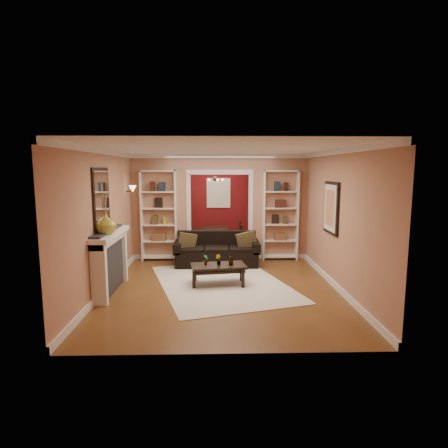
{
  "coord_description": "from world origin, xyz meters",
  "views": [
    {
      "loc": [
        -0.14,
        -8.45,
        2.31
      ],
      "look_at": [
        0.06,
        -0.8,
        1.2
      ],
      "focal_mm": 30.0,
      "sensor_mm": 36.0,
      "label": 1
    }
  ],
  "objects_px": {
    "coffee_table": "(218,275)",
    "dining_table": "(215,238)",
    "sofa": "(217,249)",
    "bookshelf_right": "(280,215)",
    "bookshelf_left": "(159,216)",
    "fireplace": "(112,262)"
  },
  "relations": [
    {
      "from": "coffee_table",
      "to": "bookshelf_right",
      "type": "height_order",
      "value": "bookshelf_right"
    },
    {
      "from": "fireplace",
      "to": "bookshelf_left",
      "type": "bearing_deg",
      "value": 77.95
    },
    {
      "from": "sofa",
      "to": "bookshelf_left",
      "type": "bearing_deg",
      "value": 158.38
    },
    {
      "from": "dining_table",
      "to": "bookshelf_right",
      "type": "bearing_deg",
      "value": -132.87
    },
    {
      "from": "sofa",
      "to": "fireplace",
      "type": "xyz_separation_m",
      "value": [
        -2.0,
        -1.95,
        0.18
      ]
    },
    {
      "from": "sofa",
      "to": "bookshelf_right",
      "type": "bearing_deg",
      "value": 19.51
    },
    {
      "from": "coffee_table",
      "to": "fireplace",
      "type": "bearing_deg",
      "value": -177.86
    },
    {
      "from": "dining_table",
      "to": "bookshelf_left",
      "type": "bearing_deg",
      "value": 137.01
    },
    {
      "from": "coffee_table",
      "to": "bookshelf_right",
      "type": "xyz_separation_m",
      "value": [
        1.61,
        2.14,
        0.94
      ]
    },
    {
      "from": "coffee_table",
      "to": "bookshelf_left",
      "type": "distance_m",
      "value": 2.77
    },
    {
      "from": "coffee_table",
      "to": "dining_table",
      "type": "distance_m",
      "value": 3.68
    },
    {
      "from": "sofa",
      "to": "coffee_table",
      "type": "bearing_deg",
      "value": -89.18
    },
    {
      "from": "coffee_table",
      "to": "fireplace",
      "type": "distance_m",
      "value": 2.1
    },
    {
      "from": "bookshelf_right",
      "to": "dining_table",
      "type": "height_order",
      "value": "bookshelf_right"
    },
    {
      "from": "bookshelf_left",
      "to": "bookshelf_right",
      "type": "xyz_separation_m",
      "value": [
        3.1,
        0.0,
        0.0
      ]
    },
    {
      "from": "coffee_table",
      "to": "bookshelf_left",
      "type": "relative_size",
      "value": 0.47
    },
    {
      "from": "bookshelf_left",
      "to": "bookshelf_right",
      "type": "relative_size",
      "value": 1.0
    },
    {
      "from": "bookshelf_left",
      "to": "coffee_table",
      "type": "bearing_deg",
      "value": -55.24
    },
    {
      "from": "coffee_table",
      "to": "bookshelf_left",
      "type": "bearing_deg",
      "value": 116.02
    },
    {
      "from": "fireplace",
      "to": "coffee_table",
      "type": "bearing_deg",
      "value": 10.87
    },
    {
      "from": "sofa",
      "to": "dining_table",
      "type": "xyz_separation_m",
      "value": [
        -0.03,
        2.12,
        -0.13
      ]
    },
    {
      "from": "dining_table",
      "to": "coffee_table",
      "type": "bearing_deg",
      "value": -179.26
    }
  ]
}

